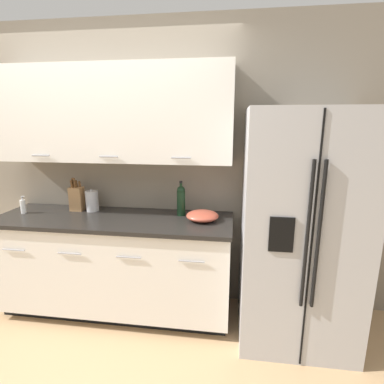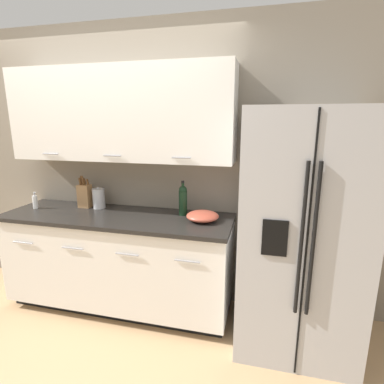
% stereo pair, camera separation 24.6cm
% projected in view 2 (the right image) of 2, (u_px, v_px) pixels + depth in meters
% --- Properties ---
extents(ground_plane, '(14.00, 14.00, 0.00)m').
position_uv_depth(ground_plane, '(46.00, 367.00, 2.16)').
color(ground_plane, tan).
extents(wall_back, '(10.00, 0.39, 2.60)m').
position_uv_depth(wall_back, '(115.00, 152.00, 2.87)').
color(wall_back, gray).
rests_on(wall_back, ground_plane).
extents(counter_unit, '(2.08, 0.64, 0.91)m').
position_uv_depth(counter_unit, '(119.00, 260.00, 2.79)').
color(counter_unit, black).
rests_on(counter_unit, ground_plane).
extents(refrigerator, '(0.87, 0.80, 1.82)m').
position_uv_depth(refrigerator, '(300.00, 233.00, 2.25)').
color(refrigerator, '#B2B2B5').
rests_on(refrigerator, ground_plane).
extents(knife_block, '(0.12, 0.09, 0.31)m').
position_uv_depth(knife_block, '(85.00, 195.00, 2.90)').
color(knife_block, '#A87A4C').
rests_on(knife_block, counter_unit).
extents(wine_bottle, '(0.07, 0.07, 0.31)m').
position_uv_depth(wine_bottle, '(183.00, 200.00, 2.65)').
color(wine_bottle, black).
rests_on(wine_bottle, counter_unit).
extents(soap_dispenser, '(0.05, 0.04, 0.16)m').
position_uv_depth(soap_dispenser, '(35.00, 202.00, 2.87)').
color(soap_dispenser, white).
rests_on(soap_dispenser, counter_unit).
extents(steel_canister, '(0.12, 0.12, 0.21)m').
position_uv_depth(steel_canister, '(99.00, 198.00, 2.87)').
color(steel_canister, '#B7B7BA').
rests_on(steel_canister, counter_unit).
extents(mixing_bowl, '(0.27, 0.27, 0.08)m').
position_uv_depth(mixing_bowl, '(203.00, 216.00, 2.52)').
color(mixing_bowl, '#B24C38').
rests_on(mixing_bowl, counter_unit).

